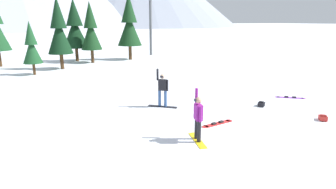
# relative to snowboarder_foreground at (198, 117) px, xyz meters

# --- Properties ---
(ground_plane) EXTENTS (800.00, 800.00, 0.00)m
(ground_plane) POSITION_rel_snowboarder_foreground_xyz_m (2.82, 0.24, -0.93)
(ground_plane) COLOR white
(snowboarder_foreground) EXTENTS (0.60, 1.53, 1.98)m
(snowboarder_foreground) POSITION_rel_snowboarder_foreground_xyz_m (0.00, 0.00, 0.00)
(snowboarder_foreground) COLOR yellow
(snowboarder_foreground) RESTS_ON ground_plane
(snowboarder_midground) EXTENTS (1.38, 1.22, 2.02)m
(snowboarder_midground) POSITION_rel_snowboarder_foreground_xyz_m (0.52, 4.53, 0.02)
(snowboarder_midground) COLOR black
(snowboarder_midground) RESTS_ON ground_plane
(loose_snowboard_far_spare) EXTENTS (1.50, 1.24, 0.09)m
(loose_snowboard_far_spare) POSITION_rel_snowboarder_foreground_xyz_m (8.07, 3.03, -0.91)
(loose_snowboard_far_spare) COLOR #993FD8
(loose_snowboard_far_spare) RESTS_ON ground_plane
(loose_snowboard_near_right) EXTENTS (1.72, 0.53, 0.09)m
(loose_snowboard_near_right) POSITION_rel_snowboarder_foreground_xyz_m (1.71, 1.18, -0.91)
(loose_snowboard_near_right) COLOR red
(loose_snowboard_near_right) RESTS_ON ground_plane
(backpack_red) EXTENTS (0.54, 0.55, 0.28)m
(backpack_red) POSITION_rel_snowboarder_foreground_xyz_m (6.34, -0.42, -0.81)
(backpack_red) COLOR red
(backpack_red) RESTS_ON ground_plane
(backpack_black) EXTENTS (0.55, 0.53, 0.29)m
(backpack_black) POSITION_rel_snowboarder_foreground_xyz_m (5.34, 2.44, -0.80)
(backpack_black) COLOR black
(backpack_black) RESTS_ON ground_plane
(pine_tree_slender) EXTENTS (2.19, 2.19, 6.41)m
(pine_tree_slender) POSITION_rel_snowboarder_foreground_xyz_m (0.10, 22.50, 2.56)
(pine_tree_slender) COLOR #472D19
(pine_tree_slender) RESTS_ON ground_plane
(pine_tree_short) EXTENTS (2.78, 2.78, 7.37)m
(pine_tree_short) POSITION_rel_snowboarder_foreground_xyz_m (4.60, 23.39, 3.09)
(pine_tree_short) COLOR #472D19
(pine_tree_short) RESTS_ON ground_plane
(pine_tree_young) EXTENTS (1.53, 1.53, 4.40)m
(pine_tree_young) POSITION_rel_snowboarder_foreground_xyz_m (-5.62, 17.41, 1.46)
(pine_tree_young) COLOR #472D19
(pine_tree_young) RESTS_ON ground_plane
(pine_tree_tall) EXTENTS (2.74, 2.74, 6.77)m
(pine_tree_tall) POSITION_rel_snowboarder_foreground_xyz_m (-1.25, 24.55, 2.76)
(pine_tree_tall) COLOR #472D19
(pine_tree_tall) RESTS_ON ground_plane
(pine_tree_leaning) EXTENTS (2.24, 2.24, 6.56)m
(pine_tree_leaning) POSITION_rel_snowboarder_foreground_xyz_m (-3.24, 19.53, 2.64)
(pine_tree_leaning) COLOR #472D19
(pine_tree_leaning) RESTS_ON ground_plane
(ski_lift_tower) EXTENTS (2.89, 0.36, 8.86)m
(ski_lift_tower) POSITION_rel_snowboarder_foreground_xyz_m (8.44, 26.61, 4.12)
(ski_lift_tower) COLOR #595B60
(ski_lift_tower) RESTS_ON ground_plane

